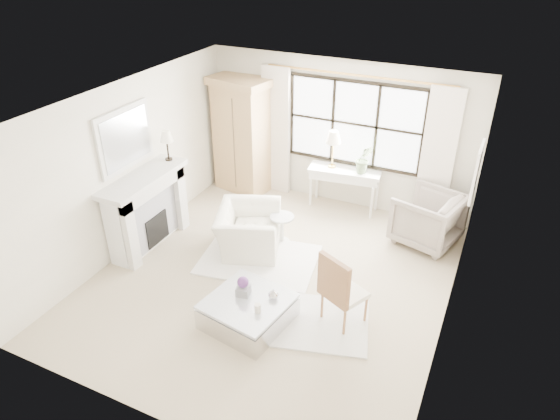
# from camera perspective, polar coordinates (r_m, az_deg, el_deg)

# --- Properties ---
(floor) EXTENTS (5.50, 5.50, 0.00)m
(floor) POSITION_cam_1_polar(r_m,az_deg,el_deg) (7.62, -0.89, -7.81)
(floor) COLOR #BFAD8E
(floor) RESTS_ON ground
(ceiling) EXTENTS (5.50, 5.50, 0.00)m
(ceiling) POSITION_cam_1_polar(r_m,az_deg,el_deg) (6.34, -1.09, 11.86)
(ceiling) COLOR white
(ceiling) RESTS_ON ground
(wall_back) EXTENTS (5.00, 0.00, 5.00)m
(wall_back) POSITION_cam_1_polar(r_m,az_deg,el_deg) (9.20, 6.65, 8.61)
(wall_back) COLOR beige
(wall_back) RESTS_ON ground
(wall_front) EXTENTS (5.00, 0.00, 5.00)m
(wall_front) POSITION_cam_1_polar(r_m,az_deg,el_deg) (5.02, -15.27, -12.79)
(wall_front) COLOR beige
(wall_front) RESTS_ON ground
(wall_left) EXTENTS (0.00, 5.50, 5.50)m
(wall_left) POSITION_cam_1_polar(r_m,az_deg,el_deg) (8.18, -16.97, 4.67)
(wall_left) COLOR #EDE6D0
(wall_left) RESTS_ON ground
(wall_right) EXTENTS (0.00, 5.50, 5.50)m
(wall_right) POSITION_cam_1_polar(r_m,az_deg,el_deg) (6.34, 19.80, -3.61)
(wall_right) COLOR white
(wall_right) RESTS_ON ground
(window_pane) EXTENTS (2.40, 0.02, 1.50)m
(window_pane) POSITION_cam_1_polar(r_m,az_deg,el_deg) (9.01, 8.52, 9.72)
(window_pane) COLOR white
(window_pane) RESTS_ON wall_back
(window_frame) EXTENTS (2.50, 0.04, 1.50)m
(window_frame) POSITION_cam_1_polar(r_m,az_deg,el_deg) (9.00, 8.50, 9.70)
(window_frame) COLOR black
(window_frame) RESTS_ON wall_back
(curtain_rod) EXTENTS (3.30, 0.04, 0.04)m
(curtain_rod) POSITION_cam_1_polar(r_m,az_deg,el_deg) (8.69, 8.84, 14.98)
(curtain_rod) COLOR #B2803D
(curtain_rod) RESTS_ON wall_back
(curtain_left) EXTENTS (0.55, 0.10, 2.47)m
(curtain_left) POSITION_cam_1_polar(r_m,az_deg,el_deg) (9.57, -0.46, 8.95)
(curtain_left) COLOR silver
(curtain_left) RESTS_ON ground
(curtain_right) EXTENTS (0.55, 0.10, 2.47)m
(curtain_right) POSITION_cam_1_polar(r_m,az_deg,el_deg) (8.80, 17.55, 5.54)
(curtain_right) COLOR silver
(curtain_right) RESTS_ON ground
(fireplace) EXTENTS (0.58, 1.66, 1.26)m
(fireplace) POSITION_cam_1_polar(r_m,az_deg,el_deg) (8.35, -15.09, 0.06)
(fireplace) COLOR silver
(fireplace) RESTS_ON ground
(mirror_frame) EXTENTS (0.05, 1.15, 0.95)m
(mirror_frame) POSITION_cam_1_polar(r_m,az_deg,el_deg) (7.97, -17.32, 7.81)
(mirror_frame) COLOR silver
(mirror_frame) RESTS_ON wall_left
(mirror_glass) EXTENTS (0.02, 1.00, 0.80)m
(mirror_glass) POSITION_cam_1_polar(r_m,az_deg,el_deg) (7.96, -17.16, 7.78)
(mirror_glass) COLOR silver
(mirror_glass) RESTS_ON wall_left
(art_frame) EXTENTS (0.04, 0.62, 0.82)m
(art_frame) POSITION_cam_1_polar(r_m,az_deg,el_deg) (7.76, 21.54, 4.06)
(art_frame) COLOR silver
(art_frame) RESTS_ON wall_right
(art_canvas) EXTENTS (0.01, 0.52, 0.72)m
(art_canvas) POSITION_cam_1_polar(r_m,az_deg,el_deg) (7.76, 21.39, 4.09)
(art_canvas) COLOR #BDA992
(art_canvas) RESTS_ON wall_right
(mantel_lamp) EXTENTS (0.22, 0.22, 0.51)m
(mantel_lamp) POSITION_cam_1_polar(r_m,az_deg,el_deg) (8.36, -12.87, 8.07)
(mantel_lamp) COLOR black
(mantel_lamp) RESTS_ON fireplace
(armoire) EXTENTS (1.23, 0.90, 2.24)m
(armoire) POSITION_cam_1_polar(r_m,az_deg,el_deg) (9.70, -4.39, 8.56)
(armoire) COLOR tan
(armoire) RESTS_ON floor
(console_table) EXTENTS (1.35, 0.61, 0.80)m
(console_table) POSITION_cam_1_polar(r_m,az_deg,el_deg) (9.31, 7.27, 2.43)
(console_table) COLOR white
(console_table) RESTS_ON floor
(console_lamp) EXTENTS (0.28, 0.28, 0.69)m
(console_lamp) POSITION_cam_1_polar(r_m,az_deg,el_deg) (8.98, 6.13, 8.16)
(console_lamp) COLOR #A8863A
(console_lamp) RESTS_ON console_table
(orchid_plant) EXTENTS (0.36, 0.33, 0.53)m
(orchid_plant) POSITION_cam_1_polar(r_m,az_deg,el_deg) (8.93, 9.56, 5.75)
(orchid_plant) COLOR #637D53
(orchid_plant) RESTS_ON console_table
(side_table) EXTENTS (0.40, 0.40, 0.51)m
(side_table) POSITION_cam_1_polar(r_m,az_deg,el_deg) (8.25, 0.23, -1.76)
(side_table) COLOR silver
(side_table) RESTS_ON floor
(rug_left) EXTENTS (1.99, 1.56, 0.03)m
(rug_left) POSITION_cam_1_polar(r_m,az_deg,el_deg) (7.99, -2.43, -5.67)
(rug_left) COLOR white
(rug_left) RESTS_ON floor
(rug_right) EXTENTS (1.70, 1.45, 0.03)m
(rug_right) POSITION_cam_1_polar(r_m,az_deg,el_deg) (6.89, 3.81, -12.63)
(rug_right) COLOR silver
(rug_right) RESTS_ON floor
(club_armchair) EXTENTS (1.29, 1.37, 0.72)m
(club_armchair) POSITION_cam_1_polar(r_m,az_deg,el_deg) (8.09, -3.63, -2.29)
(club_armchair) COLOR silver
(club_armchair) RESTS_ON floor
(wingback_chair) EXTENTS (1.20, 1.18, 0.89)m
(wingback_chair) POSITION_cam_1_polar(r_m,az_deg,el_deg) (8.56, 16.47, -0.95)
(wingback_chair) COLOR gray
(wingback_chair) RESTS_ON floor
(french_chair) EXTENTS (0.64, 0.65, 1.08)m
(french_chair) POSITION_cam_1_polar(r_m,az_deg,el_deg) (6.76, 7.19, -10.51)
(french_chair) COLOR #9D6B41
(french_chair) RESTS_ON floor
(coffee_table) EXTENTS (1.15, 1.15, 0.38)m
(coffee_table) POSITION_cam_1_polar(r_m,az_deg,el_deg) (6.79, -3.65, -11.51)
(coffee_table) COLOR silver
(coffee_table) RESTS_ON floor
(planter_box) EXTENTS (0.20, 0.20, 0.13)m
(planter_box) POSITION_cam_1_polar(r_m,az_deg,el_deg) (6.71, -4.21, -9.16)
(planter_box) COLOR gray
(planter_box) RESTS_ON coffee_table
(planter_flowers) EXTENTS (0.15, 0.15, 0.15)m
(planter_flowers) POSITION_cam_1_polar(r_m,az_deg,el_deg) (6.62, -4.26, -8.22)
(planter_flowers) COLOR #5E2E74
(planter_flowers) RESTS_ON planter_box
(pillar_candle) EXTENTS (0.08, 0.08, 0.12)m
(pillar_candle) POSITION_cam_1_polar(r_m,az_deg,el_deg) (6.44, -2.57, -11.15)
(pillar_candle) COLOR silver
(pillar_candle) RESTS_ON coffee_table
(coffee_vase) EXTENTS (0.15, 0.15, 0.14)m
(coffee_vase) POSITION_cam_1_polar(r_m,az_deg,el_deg) (6.63, -0.77, -9.57)
(coffee_vase) COLOR silver
(coffee_vase) RESTS_ON coffee_table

